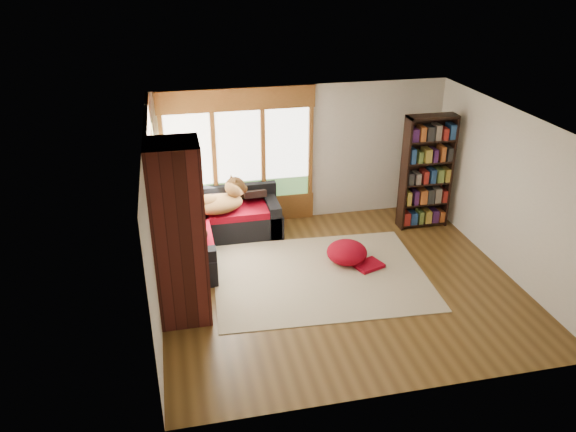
{
  "coord_description": "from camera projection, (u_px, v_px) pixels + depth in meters",
  "views": [
    {
      "loc": [
        -2.4,
        -7.21,
        4.78
      ],
      "look_at": [
        -0.69,
        0.63,
        0.95
      ],
      "focal_mm": 35.0,
      "sensor_mm": 36.0,
      "label": 1
    }
  ],
  "objects": [
    {
      "name": "ceiling",
      "position": [
        346.0,
        123.0,
        7.76
      ],
      "size": [
        5.5,
        5.5,
        0.0
      ],
      "primitive_type": "plane",
      "color": "white"
    },
    {
      "name": "windows_back",
      "position": [
        239.0,
        156.0,
        10.24
      ],
      "size": [
        2.82,
        0.1,
        1.9
      ],
      "color": "brown",
      "rests_on": "wall_back"
    },
    {
      "name": "dog_tan",
      "position": [
        222.0,
        199.0,
        9.88
      ],
      "size": [
        1.05,
        0.79,
        0.52
      ],
      "rotation": [
        0.0,
        0.0,
        0.26
      ],
      "color": "brown",
      "rests_on": "sectional_sofa"
    },
    {
      "name": "wall_back",
      "position": [
        302.0,
        154.0,
        10.52
      ],
      "size": [
        5.5,
        0.04,
        2.6
      ],
      "primitive_type": "cube",
      "color": "silver",
      "rests_on": "ground"
    },
    {
      "name": "brick_chimney",
      "position": [
        179.0,
        235.0,
        7.55
      ],
      "size": [
        0.7,
        0.7,
        2.6
      ],
      "primitive_type": "cube",
      "color": "#471914",
      "rests_on": "ground"
    },
    {
      "name": "roller_blind",
      "position": [
        153.0,
        149.0,
        9.4
      ],
      "size": [
        0.03,
        0.72,
        0.9
      ],
      "primitive_type": "cube",
      "color": "#7B8855",
      "rests_on": "wall_left"
    },
    {
      "name": "wall_front",
      "position": [
        410.0,
        302.0,
        6.11
      ],
      "size": [
        5.5,
        0.04,
        2.6
      ],
      "primitive_type": "cube",
      "color": "silver",
      "rests_on": "ground"
    },
    {
      "name": "pouf",
      "position": [
        347.0,
        252.0,
        9.39
      ],
      "size": [
        0.77,
        0.77,
        0.37
      ],
      "primitive_type": "ellipsoid",
      "rotation": [
        0.0,
        0.0,
        -0.14
      ],
      "color": "#9C0717",
      "rests_on": "area_rug"
    },
    {
      "name": "sectional_sofa",
      "position": [
        205.0,
        230.0,
        9.87
      ],
      "size": [
        2.2,
        2.2,
        0.8
      ],
      "rotation": [
        0.0,
        0.0,
        -0.02
      ],
      "color": "black",
      "rests_on": "ground"
    },
    {
      "name": "floor",
      "position": [
        339.0,
        283.0,
        8.88
      ],
      "size": [
        5.5,
        5.5,
        0.0
      ],
      "primitive_type": "plane",
      "color": "#4D3315",
      "rests_on": "ground"
    },
    {
      "name": "windows_left",
      "position": [
        154.0,
        190.0,
        8.83
      ],
      "size": [
        0.1,
        2.62,
        1.9
      ],
      "color": "brown",
      "rests_on": "wall_left"
    },
    {
      "name": "area_rug",
      "position": [
        320.0,
        275.0,
        9.06
      ],
      "size": [
        3.52,
        2.77,
        0.01
      ],
      "primitive_type": "cube",
      "rotation": [
        0.0,
        0.0,
        -0.05
      ],
      "color": "silver",
      "rests_on": "ground"
    },
    {
      "name": "dog_brindle",
      "position": [
        191.0,
        227.0,
        9.01
      ],
      "size": [
        0.63,
        0.79,
        0.39
      ],
      "rotation": [
        0.0,
        0.0,
        1.9
      ],
      "color": "black",
      "rests_on": "sectional_sofa"
    },
    {
      "name": "throw_pillows",
      "position": [
        208.0,
        205.0,
        9.74
      ],
      "size": [
        1.98,
        1.68,
        0.45
      ],
      "color": "black",
      "rests_on": "sectional_sofa"
    },
    {
      "name": "wall_right",
      "position": [
        509.0,
        193.0,
        8.85
      ],
      "size": [
        0.04,
        5.0,
        2.6
      ],
      "primitive_type": "cube",
      "color": "silver",
      "rests_on": "ground"
    },
    {
      "name": "bookshelf",
      "position": [
        427.0,
        172.0,
        10.28
      ],
      "size": [
        0.92,
        0.31,
        2.14
      ],
      "color": "black",
      "rests_on": "ground"
    },
    {
      "name": "wall_left",
      "position": [
        153.0,
        226.0,
        7.79
      ],
      "size": [
        0.04,
        5.0,
        2.6
      ],
      "primitive_type": "cube",
      "color": "silver",
      "rests_on": "ground"
    }
  ]
}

